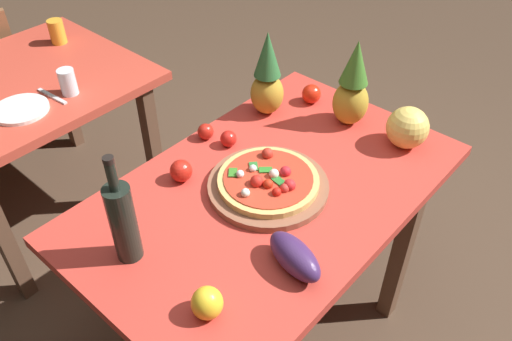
{
  "coord_description": "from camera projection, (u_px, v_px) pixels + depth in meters",
  "views": [
    {
      "loc": [
        -0.99,
        -0.81,
        1.91
      ],
      "look_at": [
        -0.01,
        0.05,
        0.79
      ],
      "focal_mm": 36.35,
      "sensor_mm": 36.0,
      "label": 1
    }
  ],
  "objects": [
    {
      "name": "dinner_plate",
      "position": [
        21.0,
        109.0,
        2.07
      ],
      "size": [
        0.22,
        0.22,
        0.02
      ],
      "primitive_type": "cylinder",
      "color": "white",
      "rests_on": "background_table"
    },
    {
      "name": "ground_plane",
      "position": [
        267.0,
        316.0,
        2.21
      ],
      "size": [
        10.0,
        10.0,
        0.0
      ],
      "primitive_type": "plane",
      "color": "#4C3828"
    },
    {
      "name": "wine_bottle",
      "position": [
        123.0,
        221.0,
        1.42
      ],
      "size": [
        0.08,
        0.08,
        0.36
      ],
      "color": "black",
      "rests_on": "display_table"
    },
    {
      "name": "tomato_near_board",
      "position": [
        311.0,
        94.0,
        2.1
      ],
      "size": [
        0.08,
        0.08,
        0.08
      ],
      "primitive_type": "sphere",
      "color": "red",
      "rests_on": "display_table"
    },
    {
      "name": "tomato_beside_pepper",
      "position": [
        228.0,
        139.0,
        1.88
      ],
      "size": [
        0.06,
        0.06,
        0.06
      ],
      "primitive_type": "sphere",
      "color": "red",
      "rests_on": "display_table"
    },
    {
      "name": "tomato_by_bottle",
      "position": [
        206.0,
        132.0,
        1.92
      ],
      "size": [
        0.06,
        0.06,
        0.06
      ],
      "primitive_type": "sphere",
      "color": "red",
      "rests_on": "display_table"
    },
    {
      "name": "eggplant",
      "position": [
        295.0,
        256.0,
        1.44
      ],
      "size": [
        0.14,
        0.22,
        0.09
      ],
      "primitive_type": "ellipsoid",
      "rotation": [
        0.0,
        0.0,
        1.33
      ],
      "color": "#402556",
      "rests_on": "display_table"
    },
    {
      "name": "pineapple_left",
      "position": [
        352.0,
        88.0,
        1.92
      ],
      "size": [
        0.14,
        0.14,
        0.34
      ],
      "color": "#B1902B",
      "rests_on": "display_table"
    },
    {
      "name": "tomato_at_corner",
      "position": [
        181.0,
        171.0,
        1.73
      ],
      "size": [
        0.08,
        0.08,
        0.08
      ],
      "primitive_type": "sphere",
      "color": "red",
      "rests_on": "display_table"
    },
    {
      "name": "pineapple_right",
      "position": [
        267.0,
        78.0,
        1.97
      ],
      "size": [
        0.13,
        0.13,
        0.34
      ],
      "color": "#BA8F2A",
      "rests_on": "display_table"
    },
    {
      "name": "display_table",
      "position": [
        269.0,
        207.0,
        1.78
      ],
      "size": [
        1.32,
        0.83,
        0.74
      ],
      "color": "brown",
      "rests_on": "ground_plane"
    },
    {
      "name": "melon",
      "position": [
        408.0,
        128.0,
        1.86
      ],
      "size": [
        0.15,
        0.15,
        0.15
      ],
      "primitive_type": "sphere",
      "color": "#ECCC5F",
      "rests_on": "display_table"
    },
    {
      "name": "drinking_glass_juice",
      "position": [
        57.0,
        32.0,
        2.49
      ],
      "size": [
        0.07,
        0.07,
        0.11
      ],
      "primitive_type": "cylinder",
      "color": "gold",
      "rests_on": "background_table"
    },
    {
      "name": "pizza",
      "position": [
        268.0,
        179.0,
        1.7
      ],
      "size": [
        0.34,
        0.34,
        0.06
      ],
      "color": "#E7B462",
      "rests_on": "pizza_board"
    },
    {
      "name": "pizza_board",
      "position": [
        267.0,
        186.0,
        1.72
      ],
      "size": [
        0.4,
        0.4,
        0.02
      ],
      "primitive_type": "cylinder",
      "color": "brown",
      "rests_on": "display_table"
    },
    {
      "name": "bell_pepper",
      "position": [
        207.0,
        303.0,
        1.33
      ],
      "size": [
        0.08,
        0.08,
        0.09
      ],
      "primitive_type": "ellipsoid",
      "color": "yellow",
      "rests_on": "display_table"
    },
    {
      "name": "background_table",
      "position": [
        21.0,
        103.0,
        2.3
      ],
      "size": [
        1.03,
        0.87,
        0.74
      ],
      "color": "brown",
      "rests_on": "ground_plane"
    },
    {
      "name": "drinking_glass_water",
      "position": [
        68.0,
        82.0,
        2.14
      ],
      "size": [
        0.07,
        0.07,
        0.11
      ],
      "primitive_type": "cylinder",
      "color": "silver",
      "rests_on": "background_table"
    },
    {
      "name": "knife_utensil",
      "position": [
        52.0,
        96.0,
        2.15
      ],
      "size": [
        0.03,
        0.18,
        0.01
      ],
      "primitive_type": "cube",
      "rotation": [
        0.0,
        0.0,
        0.07
      ],
      "color": "silver",
      "rests_on": "background_table"
    }
  ]
}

